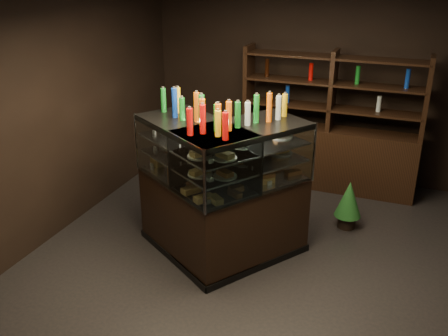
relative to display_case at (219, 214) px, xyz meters
The scene contains 7 objects.
ground 0.73m from the display_case, 26.31° to the left, with size 5.00×5.00×0.00m, color black.
room_shell 1.52m from the display_case, 26.31° to the left, with size 5.02×5.02×3.01m.
display_case is the anchor object (origin of this frame).
food_display 0.66m from the display_case, 78.84° to the right, with size 1.54×1.16×0.47m.
bottles_top 1.17m from the display_case, 101.16° to the left, with size 1.37×1.02×0.30m.
potted_conifer 1.72m from the display_case, 42.34° to the left, with size 0.33×0.33×0.70m.
back_shelving 2.41m from the display_case, 70.98° to the left, with size 2.50×0.45×2.00m.
Camera 1 is at (1.33, -4.77, 3.12)m, focal length 40.00 mm.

